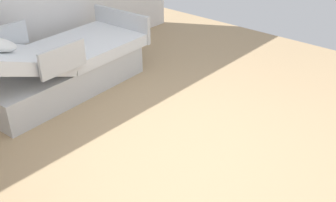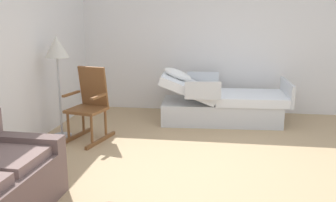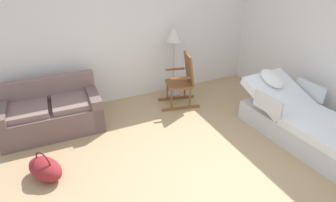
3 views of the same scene
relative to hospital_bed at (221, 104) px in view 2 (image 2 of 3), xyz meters
name	(u,v)px [view 2 (image 2 of 3)]	position (x,y,z in m)	size (l,w,h in m)	color
ground_plane	(216,166)	(-1.98, 0.02, -0.30)	(6.79, 6.79, 0.00)	tan
back_wall	(2,50)	(-1.98, 2.65, 1.05)	(5.63, 0.10, 2.70)	white
side_wall	(222,38)	(0.79, 0.02, 1.05)	(0.10, 5.36, 2.70)	white
hospital_bed	(221,104)	(0.00, 0.00, 0.00)	(1.10, 2.16, 0.95)	silver
rocking_chair	(89,105)	(-1.19, 1.86, 0.21)	(0.85, 0.63, 1.05)	brown
floor_lamp	(57,54)	(-1.17, 2.31, 0.93)	(0.34, 0.34, 1.48)	#B2B5BA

